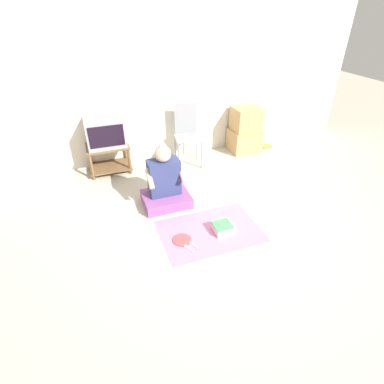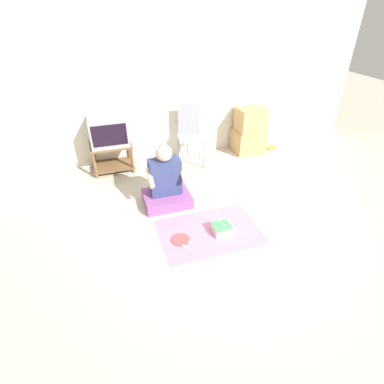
# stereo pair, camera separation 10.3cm
# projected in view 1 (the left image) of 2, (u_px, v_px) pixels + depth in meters

# --- Properties ---
(ground_plane) EXTENTS (16.00, 16.00, 0.00)m
(ground_plane) POSITION_uv_depth(u_px,v_px,m) (236.00, 234.00, 3.47)
(ground_plane) COLOR #BCB29E
(wall_back) EXTENTS (6.40, 0.06, 2.55)m
(wall_back) POSITION_uv_depth(u_px,v_px,m) (175.00, 78.00, 4.59)
(wall_back) COLOR silver
(wall_back) RESTS_ON ground_plane
(tv_stand) EXTENTS (0.62, 0.44, 0.44)m
(tv_stand) POSITION_uv_depth(u_px,v_px,m) (109.00, 156.00, 4.61)
(tv_stand) COLOR brown
(tv_stand) RESTS_ON ground_plane
(tv) EXTENTS (0.55, 0.43, 0.41)m
(tv) POSITION_uv_depth(u_px,v_px,m) (105.00, 132.00, 4.40)
(tv) COLOR #99999E
(tv) RESTS_ON tv_stand
(folding_chair) EXTENTS (0.47, 0.49, 0.94)m
(folding_chair) POSITION_uv_depth(u_px,v_px,m) (187.00, 131.00, 4.74)
(folding_chair) COLOR gray
(folding_chair) RESTS_ON ground_plane
(cardboard_box_stack) EXTENTS (0.52, 0.44, 0.77)m
(cardboard_box_stack) POSITION_uv_depth(u_px,v_px,m) (245.00, 131.00, 5.20)
(cardboard_box_stack) COLOR tan
(cardboard_box_stack) RESTS_ON ground_plane
(book_pile) EXTENTS (0.19, 0.13, 0.05)m
(book_pile) POSITION_uv_depth(u_px,v_px,m) (266.00, 147.00, 5.46)
(book_pile) COLOR #60936B
(book_pile) RESTS_ON ground_plane
(person_seated) EXTENTS (0.60, 0.48, 0.88)m
(person_seated) POSITION_uv_depth(u_px,v_px,m) (165.00, 184.00, 3.86)
(person_seated) COLOR #8C4C8C
(person_seated) RESTS_ON ground_plane
(party_cloth) EXTENTS (1.16, 0.80, 0.01)m
(party_cloth) POSITION_uv_depth(u_px,v_px,m) (210.00, 231.00, 3.51)
(party_cloth) COLOR pink
(party_cloth) RESTS_ON ground_plane
(birthday_cake) EXTENTS (0.21, 0.21, 0.17)m
(birthday_cake) POSITION_uv_depth(u_px,v_px,m) (223.00, 228.00, 3.49)
(birthday_cake) COLOR #F4E0C6
(birthday_cake) RESTS_ON party_cloth
(paper_plate) EXTENTS (0.21, 0.21, 0.01)m
(paper_plate) POSITION_uv_depth(u_px,v_px,m) (182.00, 240.00, 3.38)
(paper_plate) COLOR #D84C4C
(paper_plate) RESTS_ON party_cloth
(plastic_spoon_near) EXTENTS (0.06, 0.14, 0.01)m
(plastic_spoon_near) POSITION_uv_depth(u_px,v_px,m) (192.00, 243.00, 3.33)
(plastic_spoon_near) COLOR white
(plastic_spoon_near) RESTS_ON party_cloth
(plastic_spoon_far) EXTENTS (0.07, 0.14, 0.01)m
(plastic_spoon_far) POSITION_uv_depth(u_px,v_px,m) (186.00, 247.00, 3.28)
(plastic_spoon_far) COLOR white
(plastic_spoon_far) RESTS_ON party_cloth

